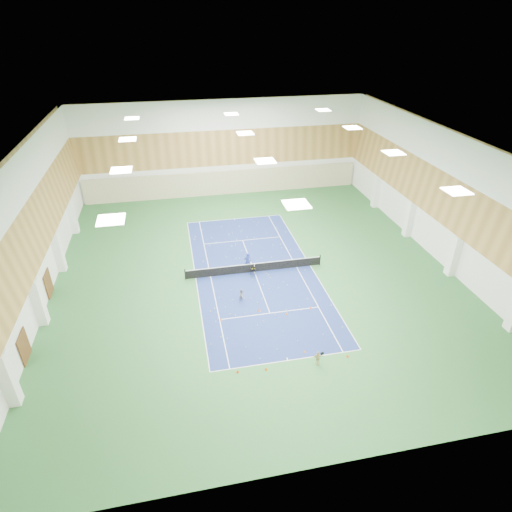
{
  "coord_description": "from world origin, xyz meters",
  "views": [
    {
      "loc": [
        -6.65,
        -33.21,
        21.43
      ],
      "look_at": [
        0.05,
        -0.48,
        2.0
      ],
      "focal_mm": 30.0,
      "sensor_mm": 36.0,
      "label": 1
    }
  ],
  "objects_px": {
    "child_court": "(242,295)",
    "child_apron": "(318,358)",
    "tennis_net": "(254,267)",
    "coach": "(248,261)",
    "ball_cart": "(253,272)"
  },
  "relations": [
    {
      "from": "child_court",
      "to": "child_apron",
      "type": "bearing_deg",
      "value": -98.38
    },
    {
      "from": "coach",
      "to": "ball_cart",
      "type": "height_order",
      "value": "coach"
    },
    {
      "from": "tennis_net",
      "to": "child_court",
      "type": "distance_m",
      "value": 4.67
    },
    {
      "from": "coach",
      "to": "child_court",
      "type": "distance_m",
      "value": 5.06
    },
    {
      "from": "coach",
      "to": "child_apron",
      "type": "xyz_separation_m",
      "value": [
        2.43,
        -13.19,
        -0.34
      ]
    },
    {
      "from": "coach",
      "to": "child_apron",
      "type": "bearing_deg",
      "value": 107.17
    },
    {
      "from": "coach",
      "to": "tennis_net",
      "type": "bearing_deg",
      "value": 137.6
    },
    {
      "from": "child_apron",
      "to": "ball_cart",
      "type": "bearing_deg",
      "value": 102.36
    },
    {
      "from": "child_court",
      "to": "child_apron",
      "type": "height_order",
      "value": "child_court"
    },
    {
      "from": "ball_cart",
      "to": "coach",
      "type": "bearing_deg",
      "value": 118.4
    },
    {
      "from": "child_court",
      "to": "coach",
      "type": "bearing_deg",
      "value": 40.64
    },
    {
      "from": "coach",
      "to": "child_court",
      "type": "xyz_separation_m",
      "value": [
        -1.41,
        -4.85,
        -0.31
      ]
    },
    {
      "from": "coach",
      "to": "child_court",
      "type": "bearing_deg",
      "value": 80.5
    },
    {
      "from": "tennis_net",
      "to": "coach",
      "type": "relative_size",
      "value": 7.25
    },
    {
      "from": "tennis_net",
      "to": "child_apron",
      "type": "relative_size",
      "value": 11.77
    }
  ]
}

